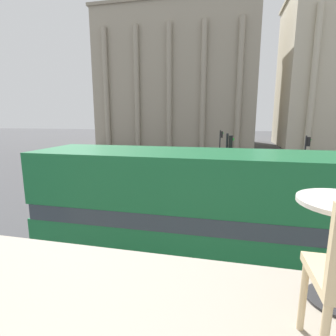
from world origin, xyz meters
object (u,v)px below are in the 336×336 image
object	(u,v)px
plaza_building_left	(178,80)
pedestrian_black	(322,160)
traffic_light_near	(228,161)
pedestrian_olive	(106,185)
traffic_light_mid	(306,152)
double_decker_bus	(213,214)
traffic_light_far	(221,142)

from	to	relation	value
plaza_building_left	pedestrian_black	distance (m)	32.49
traffic_light_near	pedestrian_black	size ratio (longest dim) A/B	2.35
plaza_building_left	pedestrian_olive	distance (m)	38.53
traffic_light_mid	pedestrian_black	size ratio (longest dim) A/B	2.04
plaza_building_left	traffic_light_near	world-z (taller)	plaza_building_left
double_decker_bus	traffic_light_near	size ratio (longest dim) A/B	2.50
plaza_building_left	pedestrian_black	xyz separation A→B (m)	(18.44, -24.43, -10.87)
traffic_light_near	traffic_light_far	distance (m)	14.80
double_decker_bus	traffic_light_near	world-z (taller)	traffic_light_near
plaza_building_left	traffic_light_far	bearing A→B (deg)	-68.04
plaza_building_left	pedestrian_olive	world-z (taller)	plaza_building_left
traffic_light_near	pedestrian_black	distance (m)	15.49
double_decker_bus	pedestrian_black	xyz separation A→B (m)	(9.03, 19.53, -1.22)
plaza_building_left	traffic_light_near	distance (m)	39.53
plaza_building_left	pedestrian_olive	bearing A→B (deg)	-85.98
traffic_light_near	pedestrian_black	xyz separation A→B (m)	(8.65, 12.74, -1.67)
pedestrian_black	plaza_building_left	bearing A→B (deg)	43.22
double_decker_bus	pedestrian_black	bearing A→B (deg)	72.23
plaza_building_left	traffic_light_near	bearing A→B (deg)	-75.24
pedestrian_olive	double_decker_bus	bearing A→B (deg)	26.90
traffic_light_near	traffic_light_mid	world-z (taller)	traffic_light_near
pedestrian_olive	pedestrian_black	bearing A→B (deg)	111.13
traffic_light_far	pedestrian_black	distance (m)	9.72
pedestrian_olive	plaza_building_left	bearing A→B (deg)	167.10
plaza_building_left	traffic_light_mid	distance (m)	34.64
traffic_light_far	pedestrian_black	xyz separation A→B (m)	(9.41, -2.03, -1.35)
traffic_light_mid	pedestrian_black	bearing A→B (deg)	60.77
double_decker_bus	plaza_building_left	world-z (taller)	plaza_building_left
double_decker_bus	traffic_light_far	size ratio (longest dim) A/B	2.87
double_decker_bus	plaza_building_left	distance (m)	45.98
plaza_building_left	traffic_light_near	size ratio (longest dim) A/B	6.87
plaza_building_left	traffic_light_near	xyz separation A→B (m)	(9.80, -37.18, -9.20)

